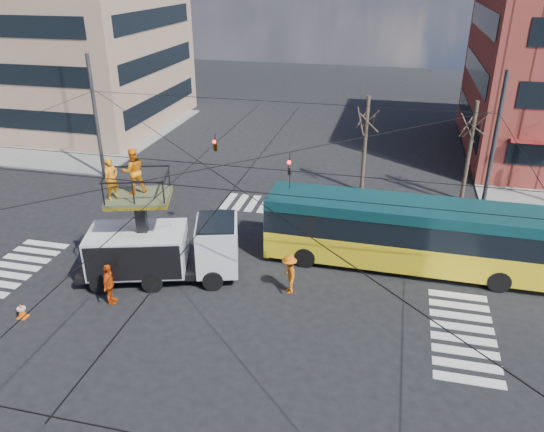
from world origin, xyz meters
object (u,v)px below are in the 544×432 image
(traffic_cone, at_px, (22,311))
(flagger, at_px, (289,274))
(utility_truck, at_px, (162,238))
(worker_ground, at_px, (109,284))
(city_bus, at_px, (409,233))

(traffic_cone, xyz_separation_m, flagger, (10.04, 4.29, 0.57))
(utility_truck, bearing_deg, traffic_cone, -152.48)
(utility_truck, height_order, flagger, utility_truck)
(traffic_cone, relative_size, worker_ground, 0.36)
(worker_ground, bearing_deg, traffic_cone, 109.37)
(flagger, bearing_deg, utility_truck, -111.80)
(worker_ground, bearing_deg, utility_truck, -40.35)
(utility_truck, height_order, worker_ground, utility_truck)
(utility_truck, xyz_separation_m, traffic_cone, (-4.32, -4.20, -1.68))
(city_bus, bearing_deg, traffic_cone, -151.87)
(city_bus, distance_m, traffic_cone, 16.83)
(city_bus, height_order, traffic_cone, city_bus)
(flagger, bearing_deg, worker_ground, -92.98)
(city_bus, bearing_deg, utility_truck, -160.92)
(worker_ground, relative_size, flagger, 1.02)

